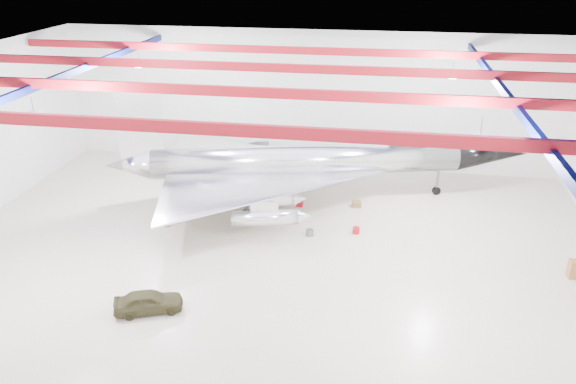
# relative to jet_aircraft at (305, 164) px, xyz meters

# --- Properties ---
(floor) EXTENTS (40.00, 40.00, 0.00)m
(floor) POSITION_rel_jet_aircraft_xyz_m (-0.89, -7.82, -2.70)
(floor) COLOR #C1B29A
(floor) RESTS_ON ground
(wall_back) EXTENTS (40.00, 0.00, 40.00)m
(wall_back) POSITION_rel_jet_aircraft_xyz_m (-0.89, 7.18, 2.80)
(wall_back) COLOR silver
(wall_back) RESTS_ON floor
(ceiling) EXTENTS (40.00, 40.00, 0.00)m
(ceiling) POSITION_rel_jet_aircraft_xyz_m (-0.89, -7.82, 8.30)
(ceiling) COLOR #0A0F38
(ceiling) RESTS_ON wall_back
(ceiling_structure) EXTENTS (39.50, 29.50, 1.08)m
(ceiling_structure) POSITION_rel_jet_aircraft_xyz_m (-0.89, -7.82, 7.62)
(ceiling_structure) COLOR maroon
(ceiling_structure) RESTS_ON ceiling
(jet_aircraft) EXTENTS (29.74, 20.96, 8.24)m
(jet_aircraft) POSITION_rel_jet_aircraft_xyz_m (0.00, 0.00, 0.00)
(jet_aircraft) COLOR silver
(jet_aircraft) RESTS_ON floor
(jeep) EXTENTS (3.65, 2.49, 1.15)m
(jeep) POSITION_rel_jet_aircraft_xyz_m (-5.79, -14.88, -2.12)
(jeep) COLOR #37341B
(jeep) RESTS_ON floor
(crate_ply) EXTENTS (0.47, 0.38, 0.31)m
(crate_ply) POSITION_rel_jet_aircraft_xyz_m (-8.35, -5.82, -2.55)
(crate_ply) COLOR olive
(crate_ply) RESTS_ON floor
(toolbox_red) EXTENTS (0.52, 0.43, 0.34)m
(toolbox_red) POSITION_rel_jet_aircraft_xyz_m (-0.20, -1.30, -2.53)
(toolbox_red) COLOR #A61016
(toolbox_red) RESTS_ON floor
(engine_drum) EXTENTS (0.54, 0.54, 0.43)m
(engine_drum) POSITION_rel_jet_aircraft_xyz_m (1.10, -5.54, -2.49)
(engine_drum) COLOR #59595B
(engine_drum) RESTS_ON floor
(parts_bin) EXTENTS (0.68, 0.58, 0.43)m
(parts_bin) POSITION_rel_jet_aircraft_xyz_m (3.77, -0.72, -2.49)
(parts_bin) COLOR olive
(parts_bin) RESTS_ON floor
(crate_small) EXTENTS (0.41, 0.35, 0.25)m
(crate_small) POSITION_rel_jet_aircraft_xyz_m (-9.54, -1.41, -2.57)
(crate_small) COLOR #59595B
(crate_small) RESTS_ON floor
(tool_chest) EXTENTS (0.56, 0.56, 0.41)m
(tool_chest) POSITION_rel_jet_aircraft_xyz_m (3.97, -4.72, -2.49)
(tool_chest) COLOR #A61016
(tool_chest) RESTS_ON floor
(oil_barrel) EXTENTS (0.66, 0.58, 0.40)m
(oil_barrel) POSITION_rel_jet_aircraft_xyz_m (-2.65, -3.50, -2.50)
(oil_barrel) COLOR olive
(oil_barrel) RESTS_ON floor
(spares_box) EXTENTS (0.60, 0.60, 0.40)m
(spares_box) POSITION_rel_jet_aircraft_xyz_m (-1.23, 2.28, -2.50)
(spares_box) COLOR #59595B
(spares_box) RESTS_ON floor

